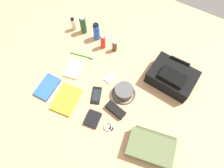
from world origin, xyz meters
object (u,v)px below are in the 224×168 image
at_px(paperback_novel, 47,87).
at_px(sunglasses_case, 115,110).
at_px(shampoo_bottle, 83,25).
at_px(cologne_bottle, 115,46).
at_px(bucket_hat, 124,92).
at_px(sunscreen_spray, 103,42).
at_px(wristwatch, 108,127).
at_px(toothbrush, 83,56).
at_px(backpack, 172,77).
at_px(cell_phone, 96,95).
at_px(travel_guidebook, 66,99).
at_px(toiletry_pouch, 150,148).
at_px(notepad, 74,69).
at_px(wallet, 93,119).
at_px(deodorant_spray, 96,32).
at_px(media_player, 110,78).
at_px(lotion_bottle, 74,24).

xyz_separation_m(paperback_novel, sunglasses_case, (0.51, 0.09, 0.01)).
height_order(shampoo_bottle, cologne_bottle, shampoo_bottle).
relative_size(bucket_hat, sunscreen_spray, 1.24).
relative_size(wristwatch, toothbrush, 0.38).
bearing_deg(sunglasses_case, paperback_novel, -159.45).
height_order(backpack, sunscreen_spray, backpack).
relative_size(cologne_bottle, sunglasses_case, 0.77).
height_order(bucket_hat, cologne_bottle, cologne_bottle).
bearing_deg(bucket_hat, sunglasses_case, -85.54).
bearing_deg(paperback_novel, bucket_hat, 24.31).
bearing_deg(toothbrush, cell_phone, -41.76).
distance_m(backpack, toothbrush, 0.68).
bearing_deg(cologne_bottle, travel_guidebook, -99.60).
bearing_deg(cologne_bottle, paperback_novel, -116.92).
distance_m(toiletry_pouch, notepad, 0.77).
bearing_deg(paperback_novel, toiletry_pouch, -1.84).
bearing_deg(backpack, sunscreen_spray, 178.00).
distance_m(toothbrush, sunglasses_case, 0.50).
xyz_separation_m(toiletry_pouch, toothbrush, (-0.74, 0.37, -0.03)).
relative_size(backpack, wallet, 3.01).
distance_m(backpack, cologne_bottle, 0.48).
distance_m(paperback_novel, sunglasses_case, 0.52).
bearing_deg(paperback_novel, deodorant_spray, 81.44).
height_order(toiletry_pouch, media_player, toiletry_pouch).
height_order(bucket_hat, wristwatch, bucket_hat).
height_order(bucket_hat, media_player, bucket_hat).
xyz_separation_m(toiletry_pouch, shampoo_bottle, (-0.86, 0.58, 0.04)).
bearing_deg(shampoo_bottle, paperback_novel, -85.66).
xyz_separation_m(shampoo_bottle, sunglasses_case, (0.55, -0.47, -0.06)).
height_order(toiletry_pouch, travel_guidebook, toiletry_pouch).
bearing_deg(wallet, backpack, 48.83).
height_order(toothbrush, wallet, wallet).
height_order(backpack, travel_guidebook, backpack).
bearing_deg(notepad, cell_phone, -33.88).
height_order(lotion_bottle, sunscreen_spray, sunscreen_spray).
relative_size(toiletry_pouch, sunscreen_spray, 2.24).
height_order(bucket_hat, notepad, bucket_hat).
relative_size(travel_guidebook, media_player, 2.41).
distance_m(backpack, media_player, 0.44).
bearing_deg(sunscreen_spray, shampoo_bottle, 165.41).
relative_size(paperback_novel, wristwatch, 2.67).
relative_size(lotion_bottle, cologne_bottle, 1.14).
bearing_deg(toothbrush, cologne_bottle, 42.52).
bearing_deg(paperback_novel, wristwatch, -3.89).
distance_m(paperback_novel, media_player, 0.45).
relative_size(shampoo_bottle, paperback_novel, 0.88).
bearing_deg(deodorant_spray, backpack, -6.13).
distance_m(media_player, wristwatch, 0.36).
relative_size(backpack, toiletry_pouch, 1.07).
height_order(wristwatch, notepad, notepad).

